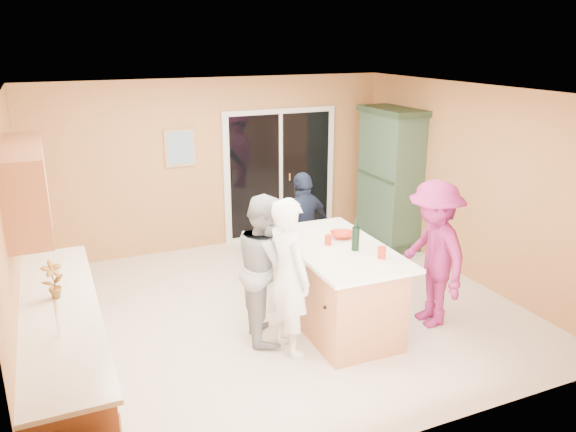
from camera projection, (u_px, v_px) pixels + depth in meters
name	position (u px, v px, depth m)	size (l,w,h in m)	color
floor	(280.00, 310.00, 6.81)	(5.50, 5.50, 0.00)	beige
ceiling	(279.00, 92.00, 6.02)	(5.50, 5.00, 0.10)	silver
wall_back	(216.00, 164.00, 8.59)	(5.50, 0.10, 2.60)	#E7A85F
wall_front	(408.00, 295.00, 4.23)	(5.50, 0.10, 2.60)	#E7A85F
wall_left	(15.00, 241.00, 5.36)	(0.10, 5.00, 2.60)	#E7A85F
wall_right	(470.00, 184.00, 7.46)	(0.10, 5.00, 2.60)	#E7A85F
left_cabinet_run	(65.00, 366.00, 4.81)	(0.65, 3.05, 1.24)	#C47A4C
upper_cabinets	(26.00, 186.00, 5.08)	(0.35, 1.60, 0.75)	#C47A4C
sliding_door	(280.00, 174.00, 9.04)	(1.90, 0.07, 2.10)	silver
framed_picture	(180.00, 148.00, 8.27)	(0.46, 0.04, 0.56)	tan
kitchen_island	(337.00, 289.00, 6.31)	(1.05, 1.87, 0.97)	#C47A4C
green_hutch	(390.00, 179.00, 8.73)	(0.62, 1.17, 2.15)	#203521
woman_white	(288.00, 277.00, 5.69)	(0.61, 0.40, 1.68)	white
woman_grey	(266.00, 268.00, 6.00)	(0.78, 0.61, 1.61)	#A9A9AB
woman_navy	(304.00, 228.00, 7.39)	(0.89, 0.37, 1.51)	#161C31
woman_magenta	(433.00, 254.00, 6.27)	(1.09, 0.63, 1.69)	#921F5F
serving_bowl	(342.00, 235.00, 6.41)	(0.26, 0.26, 0.06)	#B22913
tulip_vase	(53.00, 280.00, 4.94)	(0.19, 0.13, 0.36)	#B22B11
tumbler_near	(328.00, 240.00, 6.18)	(0.08, 0.08, 0.11)	#B22913
tumbler_far	(382.00, 253.00, 5.80)	(0.09, 0.09, 0.12)	#B22913
wine_bottle	(356.00, 238.00, 6.00)	(0.08, 0.08, 0.36)	black
white_plate	(317.00, 228.00, 6.71)	(0.19, 0.19, 0.01)	white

